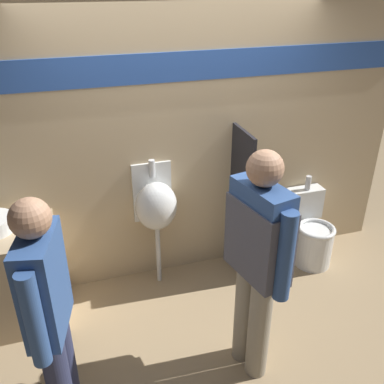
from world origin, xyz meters
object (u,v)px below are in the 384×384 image
(urinal_near_counter, at_px, (156,206))
(person_in_vest, at_px, (258,254))
(cell_phone, at_px, (26,237))
(toilet, at_px, (312,234))
(person_with_lanyard, at_px, (49,313))

(urinal_near_counter, height_order, person_in_vest, person_in_vest)
(cell_phone, bearing_deg, person_in_vest, -31.13)
(urinal_near_counter, distance_m, toilet, 1.66)
(toilet, distance_m, person_with_lanyard, 2.79)
(cell_phone, relative_size, toilet, 0.16)
(cell_phone, xyz_separation_m, person_with_lanyard, (0.17, -0.97, 0.05))
(cell_phone, height_order, person_with_lanyard, person_with_lanyard)
(urinal_near_counter, height_order, toilet, urinal_near_counter)
(toilet, bearing_deg, person_in_vest, -137.75)
(person_in_vest, height_order, person_with_lanyard, person_in_vest)
(person_with_lanyard, bearing_deg, urinal_near_counter, -24.28)
(cell_phone, distance_m, urinal_near_counter, 1.12)
(urinal_near_counter, distance_m, person_in_vest, 1.27)
(urinal_near_counter, bearing_deg, toilet, -5.29)
(cell_phone, bearing_deg, person_with_lanyard, -80.14)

